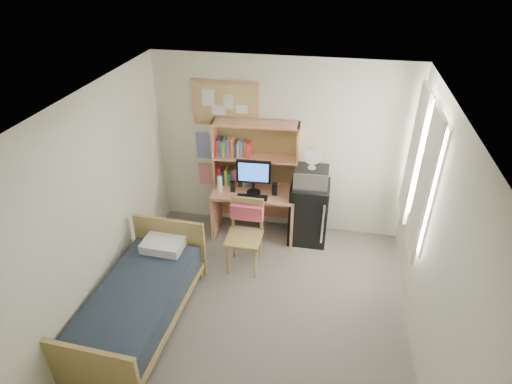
% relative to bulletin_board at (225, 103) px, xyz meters
% --- Properties ---
extents(floor, '(3.60, 4.20, 0.02)m').
position_rel_bulletin_board_xyz_m(floor, '(0.78, -2.08, -1.93)').
color(floor, slate).
rests_on(floor, ground).
extents(ceiling, '(3.60, 4.20, 0.02)m').
position_rel_bulletin_board_xyz_m(ceiling, '(0.78, -2.08, 0.68)').
color(ceiling, white).
rests_on(ceiling, wall_back).
extents(wall_back, '(3.60, 0.04, 2.60)m').
position_rel_bulletin_board_xyz_m(wall_back, '(0.78, 0.02, -0.62)').
color(wall_back, silver).
rests_on(wall_back, floor).
extents(wall_left, '(0.04, 4.20, 2.60)m').
position_rel_bulletin_board_xyz_m(wall_left, '(-1.02, -2.08, -0.62)').
color(wall_left, silver).
rests_on(wall_left, floor).
extents(wall_right, '(0.04, 4.20, 2.60)m').
position_rel_bulletin_board_xyz_m(wall_right, '(2.58, -2.08, -0.62)').
color(wall_right, silver).
rests_on(wall_right, floor).
extents(window_unit, '(0.10, 1.40, 1.70)m').
position_rel_bulletin_board_xyz_m(window_unit, '(2.53, -0.88, -0.32)').
color(window_unit, white).
rests_on(window_unit, wall_right).
extents(curtain_left, '(0.04, 0.55, 1.70)m').
position_rel_bulletin_board_xyz_m(curtain_left, '(2.50, -1.28, -0.32)').
color(curtain_left, white).
rests_on(curtain_left, wall_right).
extents(curtain_right, '(0.04, 0.55, 1.70)m').
position_rel_bulletin_board_xyz_m(curtain_right, '(2.50, -0.48, -0.32)').
color(curtain_right, white).
rests_on(curtain_right, wall_right).
extents(bulletin_board, '(0.94, 0.03, 0.64)m').
position_rel_bulletin_board_xyz_m(bulletin_board, '(0.00, 0.00, 0.00)').
color(bulletin_board, tan).
rests_on(bulletin_board, wall_back).
extents(poster_wave, '(0.30, 0.01, 0.42)m').
position_rel_bulletin_board_xyz_m(poster_wave, '(-0.32, 0.01, -0.67)').
color(poster_wave, navy).
rests_on(poster_wave, wall_back).
extents(poster_japan, '(0.28, 0.01, 0.36)m').
position_rel_bulletin_board_xyz_m(poster_japan, '(-0.32, 0.01, -1.14)').
color(poster_japan, red).
rests_on(poster_japan, wall_back).
extents(desk, '(1.22, 0.65, 0.75)m').
position_rel_bulletin_board_xyz_m(desk, '(0.46, -0.30, -1.55)').
color(desk, tan).
rests_on(desk, floor).
extents(desk_chair, '(0.50, 0.50, 1.00)m').
position_rel_bulletin_board_xyz_m(desk_chair, '(0.48, -1.10, -1.42)').
color(desk_chair, tan).
rests_on(desk_chair, floor).
extents(mini_fridge, '(0.55, 0.55, 0.92)m').
position_rel_bulletin_board_xyz_m(mini_fridge, '(1.26, -0.27, -1.46)').
color(mini_fridge, black).
rests_on(mini_fridge, floor).
extents(bed, '(1.00, 1.88, 0.51)m').
position_rel_bulletin_board_xyz_m(bed, '(-0.50, -2.28, -1.67)').
color(bed, '#1A2430').
rests_on(bed, floor).
extents(hutch, '(1.22, 0.37, 0.99)m').
position_rel_bulletin_board_xyz_m(hutch, '(0.45, -0.15, -0.68)').
color(hutch, tan).
rests_on(hutch, desk).
extents(monitor, '(0.48, 0.06, 0.51)m').
position_rel_bulletin_board_xyz_m(monitor, '(0.46, -0.36, -0.92)').
color(monitor, black).
rests_on(monitor, desk).
extents(keyboard, '(0.44, 0.16, 0.02)m').
position_rel_bulletin_board_xyz_m(keyboard, '(0.47, -0.50, -1.16)').
color(keyboard, black).
rests_on(keyboard, desk).
extents(speaker_left, '(0.07, 0.07, 0.16)m').
position_rel_bulletin_board_xyz_m(speaker_left, '(0.17, -0.38, -1.10)').
color(speaker_left, black).
rests_on(speaker_left, desk).
extents(speaker_right, '(0.08, 0.08, 0.18)m').
position_rel_bulletin_board_xyz_m(speaker_right, '(0.76, -0.35, -1.09)').
color(speaker_right, black).
rests_on(speaker_right, desk).
extents(water_bottle, '(0.07, 0.07, 0.24)m').
position_rel_bulletin_board_xyz_m(water_bottle, '(-0.01, -0.43, -1.05)').
color(water_bottle, white).
rests_on(water_bottle, desk).
extents(hoodie, '(0.44, 0.14, 0.21)m').
position_rel_bulletin_board_xyz_m(hoodie, '(0.48, -0.90, -1.14)').
color(hoodie, '#E25667').
rests_on(hoodie, desk_chair).
extents(microwave, '(0.47, 0.36, 0.27)m').
position_rel_bulletin_board_xyz_m(microwave, '(1.26, -0.29, -0.87)').
color(microwave, silver).
rests_on(microwave, mini_fridge).
extents(desk_fan, '(0.23, 0.23, 0.28)m').
position_rel_bulletin_board_xyz_m(desk_fan, '(1.26, -0.29, -0.59)').
color(desk_fan, white).
rests_on(desk_fan, microwave).
extents(pillow, '(0.52, 0.37, 0.12)m').
position_rel_bulletin_board_xyz_m(pillow, '(-0.47, -1.53, -1.35)').
color(pillow, white).
rests_on(pillow, bed).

